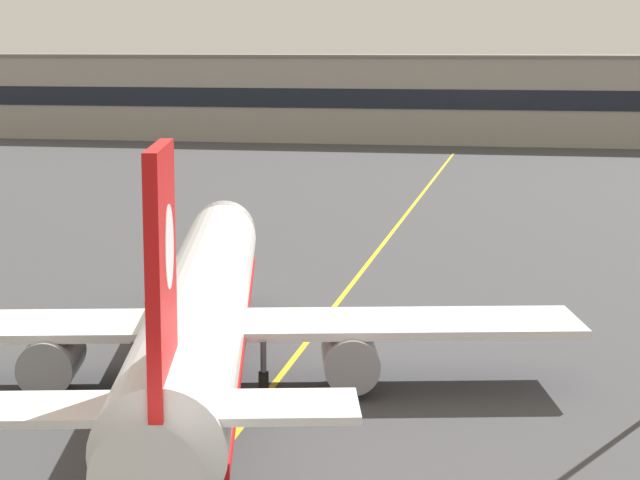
{
  "coord_description": "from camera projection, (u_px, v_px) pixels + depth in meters",
  "views": [
    {
      "loc": [
        11.9,
        -36.82,
        14.42
      ],
      "look_at": [
        1.81,
        13.4,
        5.88
      ],
      "focal_mm": 66.5,
      "sensor_mm": 36.0,
      "label": 1
    }
  ],
  "objects": [
    {
      "name": "ground_plane",
      "position": [
        191.0,
        472.0,
        40.29
      ],
      "size": [
        400.0,
        400.0,
        0.0
      ],
      "primitive_type": "plane",
      "color": "#3D3D3F"
    },
    {
      "name": "taxiway_centreline",
      "position": [
        345.0,
        292.0,
        69.3
      ],
      "size": [
        3.37,
        179.98,
        0.01
      ],
      "primitive_type": "cube",
      "rotation": [
        0.0,
        0.0,
        0.02
      ],
      "color": "yellow",
      "rests_on": "ground"
    },
    {
      "name": "terminal_building",
      "position": [
        500.0,
        99.0,
        171.26
      ],
      "size": [
        158.94,
        12.4,
        12.74
      ],
      "color": "#9E998E",
      "rests_on": "ground"
    },
    {
      "name": "airliner_foreground",
      "position": [
        201.0,
        312.0,
        49.23
      ],
      "size": [
        32.25,
        41.04,
        11.65
      ],
      "color": "white",
      "rests_on": "ground"
    }
  ]
}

